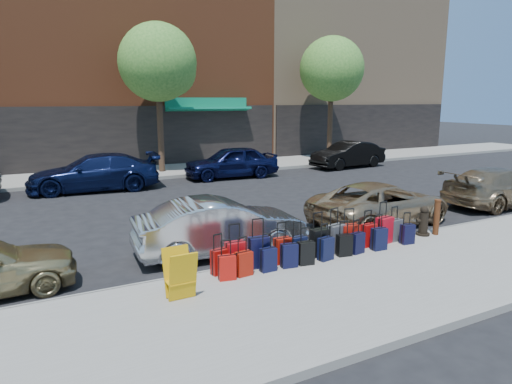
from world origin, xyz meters
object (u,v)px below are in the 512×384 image
fire_hydrant (424,222)px  car_near_1 (221,227)px  car_far_2 (231,162)px  bollard (437,217)px  car_near_2 (381,204)px  tree_right (334,71)px  display_rack (180,274)px  suitcase_front_5 (319,242)px  car_far_3 (348,155)px  car_near_3 (502,187)px  tree_center (161,65)px  car_far_1 (94,173)px

fire_hydrant → car_near_1: size_ratio=0.19×
car_far_2 → bollard: bearing=7.8°
bollard → car_near_2: size_ratio=0.21×
tree_right → display_rack: (-14.70, -15.01, -4.81)m
suitcase_front_5 → car_far_3: 15.64m
display_rack → car_near_3: 12.96m
car_far_3 → car_near_3: bearing=-11.6°
suitcase_front_5 → car_far_2: 12.07m
car_near_1 → car_near_3: (10.93, 0.11, -0.00)m
car_far_2 → car_near_1: bearing=-21.5°
tree_right → tree_center: bearing=180.0°
bollard → car_near_3: size_ratio=0.20×
tree_center → car_far_2: tree_center is taller
tree_center → car_far_3: 11.10m
car_far_2 → car_near_3: bearing=35.7°
tree_right → fire_hydrant: 16.89m
fire_hydrant → car_far_2: car_far_2 is taller
tree_right → car_far_3: size_ratio=1.65×
tree_center → car_far_1: 6.71m
car_far_1 → car_far_2: car_far_2 is taller
display_rack → car_near_1: size_ratio=0.22×
car_near_2 → car_near_3: (5.57, -0.13, 0.04)m
tree_center → car_far_1: (-3.86, -2.92, -4.65)m
tree_right → car_near_1: bearing=-135.4°
car_far_2 → tree_center: bearing=-132.0°
suitcase_front_5 → car_far_3: bearing=46.2°
car_near_3 → car_far_3: (1.19, 10.04, 0.04)m
fire_hydrant → car_near_2: bearing=103.6°
car_near_3 → car_far_2: size_ratio=1.05×
fire_hydrant → car_near_1: car_near_1 is taller
bollard → fire_hydrant: bearing=161.2°
tree_center → car_near_1: size_ratio=1.74×
display_rack → suitcase_front_5: bearing=10.2°
tree_right → car_near_3: 13.61m
tree_right → car_far_1: bearing=-168.5°
car_far_1 → tree_right: bearing=107.7°
fire_hydrant → bollard: (0.35, -0.12, 0.13)m
tree_right → car_near_2: bearing=-121.1°
fire_hydrant → display_rack: 7.09m
car_near_2 → car_far_1: bearing=29.9°
tree_center → fire_hydrant: bearing=-78.7°
tree_center → display_rack: (-4.20, -15.01, -4.81)m
fire_hydrant → car_far_3: size_ratio=0.18×
fire_hydrant → tree_right: bearing=79.1°
car_near_2 → car_far_1: car_far_1 is taller
fire_hydrant → car_far_2: size_ratio=0.18×
tree_center → fire_hydrant: tree_center is taller
tree_center → suitcase_front_5: bearing=-92.4°
tree_right → suitcase_front_5: bearing=-127.8°
display_rack → car_near_2: 7.60m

